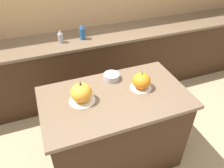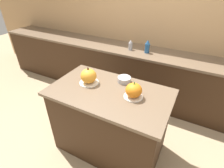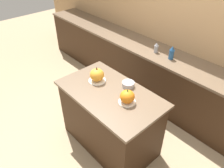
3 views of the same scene
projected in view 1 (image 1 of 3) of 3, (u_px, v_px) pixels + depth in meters
name	position (u px, v px, depth m)	size (l,w,h in m)	color
ground_plane	(115.00, 156.00, 2.46)	(12.00, 12.00, 0.00)	tan
wall_back	(72.00, 3.00, 2.88)	(8.00, 0.06, 2.50)	tan
kitchen_island	(115.00, 130.00, 2.19)	(1.31, 0.76, 0.89)	#382314
back_counter	(83.00, 67.00, 3.11)	(6.00, 0.60, 0.90)	#382314
pumpkin_cake_left	(81.00, 93.00, 1.82)	(0.22, 0.22, 0.21)	silver
pumpkin_cake_right	(141.00, 81.00, 1.97)	(0.20, 0.20, 0.19)	silver
bottle_tall	(82.00, 32.00, 2.75)	(0.07, 0.07, 0.21)	#235184
bottle_short	(60.00, 37.00, 2.68)	(0.06, 0.06, 0.16)	#99999E
mixing_bowl	(112.00, 77.00, 2.11)	(0.15, 0.15, 0.06)	#ADADB2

